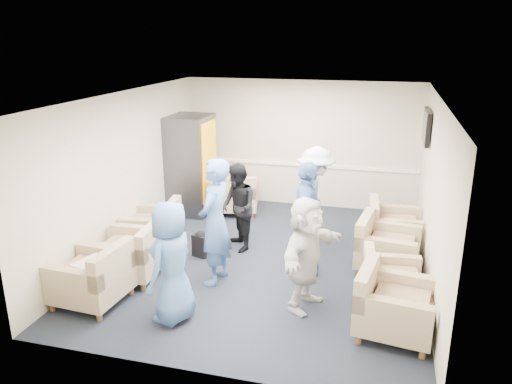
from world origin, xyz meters
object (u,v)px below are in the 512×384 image
(person_back_right, at_px, (315,197))
(person_front_left, at_px, (172,263))
(armchair_right_midfar, at_px, (384,248))
(armchair_right_midnear, at_px, (389,283))
(vending_machine, at_px, (191,165))
(person_mid_left, at_px, (215,222))
(armchair_right_far, at_px, (391,228))
(armchair_left_far, at_px, (155,228))
(person_back_left, at_px, (238,208))
(armchair_right_near, at_px, (391,307))
(person_front_right, at_px, (306,254))
(person_mid_right, at_px, (306,219))
(armchair_corner, at_px, (235,196))
(armchair_left_near, at_px, (95,279))
(armchair_left_mid, at_px, (133,255))

(person_back_right, bearing_deg, person_front_left, 147.01)
(armchair_right_midfar, bearing_deg, armchair_right_midnear, -167.32)
(armchair_right_midnear, xyz_separation_m, vending_machine, (-4.05, 2.89, 0.70))
(armchair_right_midnear, relative_size, person_mid_left, 0.46)
(armchair_right_far, xyz_separation_m, person_back_right, (-1.31, -0.24, 0.53))
(person_front_left, xyz_separation_m, person_mid_left, (0.19, 1.14, 0.15))
(armchair_left_far, bearing_deg, person_back_left, 91.48)
(armchair_right_near, relative_size, person_mid_left, 0.54)
(armchair_right_midnear, height_order, person_back_right, person_back_right)
(person_back_left, relative_size, person_front_right, 0.96)
(person_back_left, bearing_deg, person_mid_right, 30.46)
(armchair_left_far, distance_m, vending_machine, 2.01)
(armchair_left_far, xyz_separation_m, armchair_corner, (0.85, 2.00, 0.02))
(armchair_left_far, bearing_deg, armchair_right_midfar, 82.27)
(armchair_left_far, relative_size, person_front_right, 0.63)
(person_front_left, bearing_deg, person_front_right, 126.48)
(armchair_corner, bearing_deg, person_mid_left, 89.78)
(armchair_right_far, bearing_deg, person_back_left, 103.00)
(armchair_left_near, distance_m, person_back_left, 2.69)
(person_mid_right, bearing_deg, person_mid_left, 110.43)
(armchair_right_near, bearing_deg, armchair_left_near, 102.52)
(armchair_left_near, relative_size, person_back_left, 0.65)
(armchair_left_far, height_order, armchair_right_far, armchair_right_far)
(person_front_left, bearing_deg, vending_machine, -150.03)
(person_front_right, bearing_deg, armchair_right_near, -90.13)
(armchair_left_far, bearing_deg, person_front_left, 22.17)
(person_back_right, bearing_deg, armchair_right_midfar, -126.80)
(person_mid_right, relative_size, person_front_right, 1.13)
(armchair_left_far, bearing_deg, armchair_right_near, 57.77)
(armchair_left_mid, bearing_deg, person_front_right, 82.41)
(vending_machine, relative_size, person_back_right, 1.15)
(armchair_right_midfar, distance_m, person_back_right, 1.49)
(person_back_left, relative_size, person_back_right, 0.86)
(armchair_right_midnear, bearing_deg, armchair_right_midfar, -0.77)
(armchair_left_far, height_order, armchair_corner, armchair_corner)
(armchair_right_near, height_order, person_front_left, person_front_left)
(person_back_left, bearing_deg, armchair_right_far, 71.61)
(armchair_left_far, height_order, armchair_right_midnear, armchair_left_far)
(armchair_right_midfar, relative_size, person_front_right, 0.65)
(armchair_right_midfar, relative_size, armchair_corner, 0.94)
(person_front_right, bearing_deg, person_mid_right, 26.93)
(armchair_left_far, xyz_separation_m, armchair_right_far, (4.00, 1.02, 0.01))
(armchair_left_mid, xyz_separation_m, armchair_corner, (0.66, 3.16, -0.00))
(person_front_left, height_order, person_back_right, person_back_right)
(armchair_right_far, height_order, person_back_right, person_back_right)
(armchair_corner, relative_size, person_back_right, 0.62)
(armchair_right_midfar, height_order, armchair_right_far, armchair_right_midfar)
(armchair_right_midnear, relative_size, armchair_right_midfar, 0.86)
(armchair_corner, bearing_deg, person_mid_right, 116.77)
(armchair_left_near, distance_m, person_front_left, 1.30)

